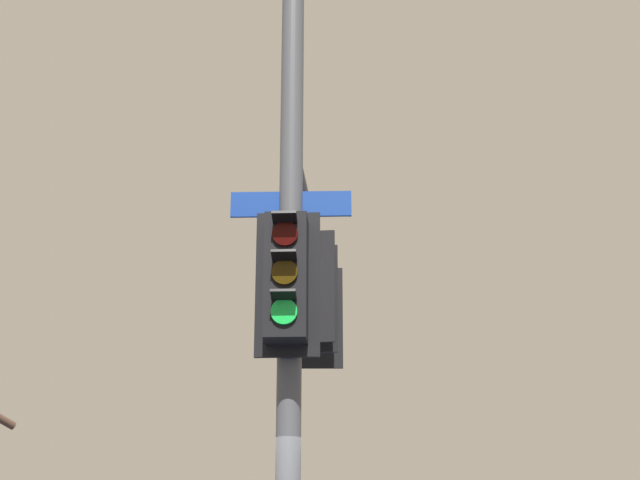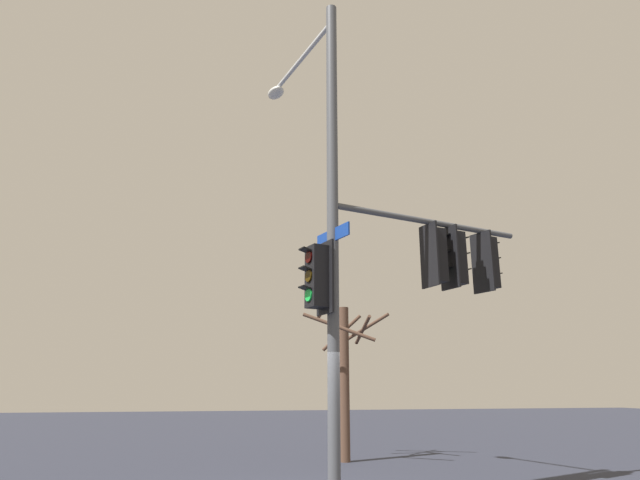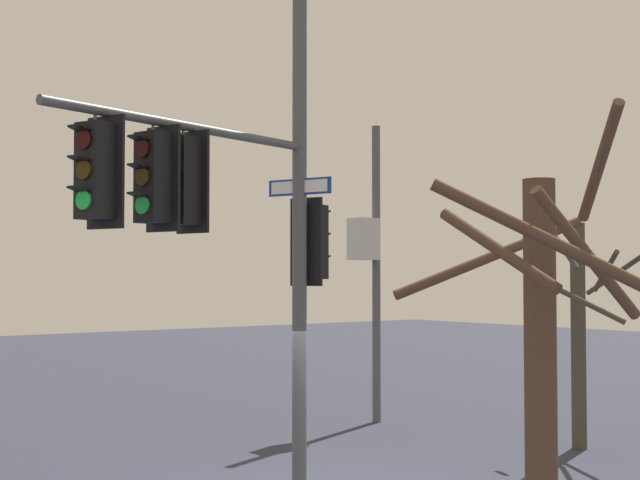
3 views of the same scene
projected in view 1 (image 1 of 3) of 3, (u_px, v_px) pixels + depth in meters
main_signal_pole_assembly at (290, 229)px, 9.97m from camera, size 3.67×5.43×9.51m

